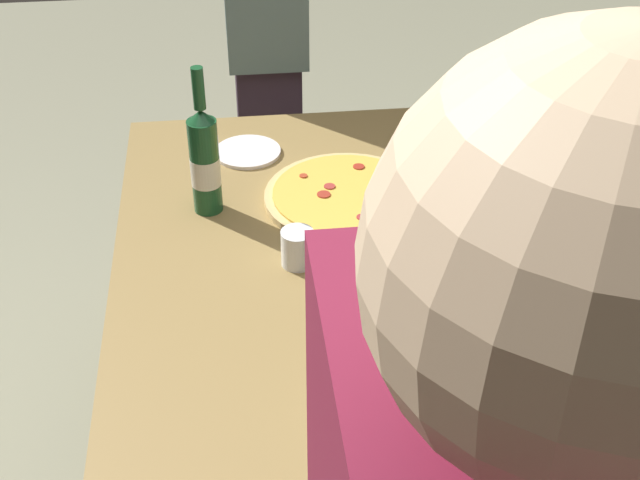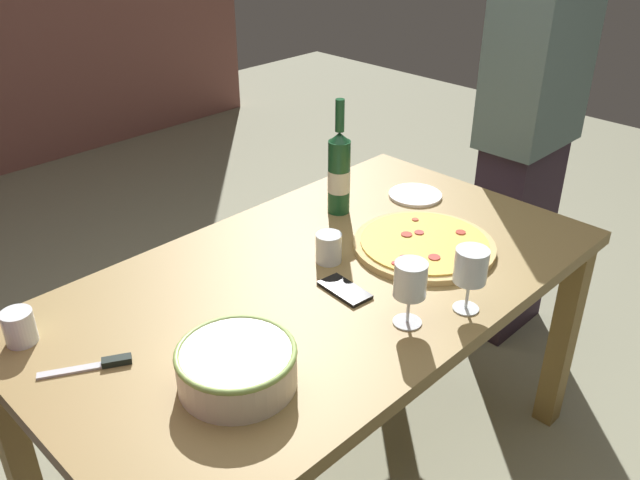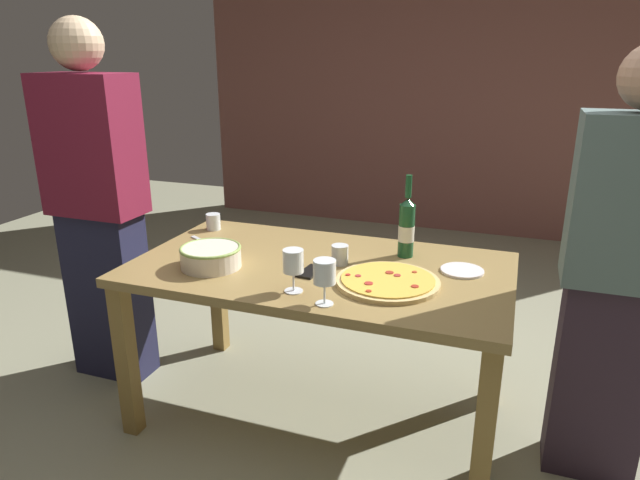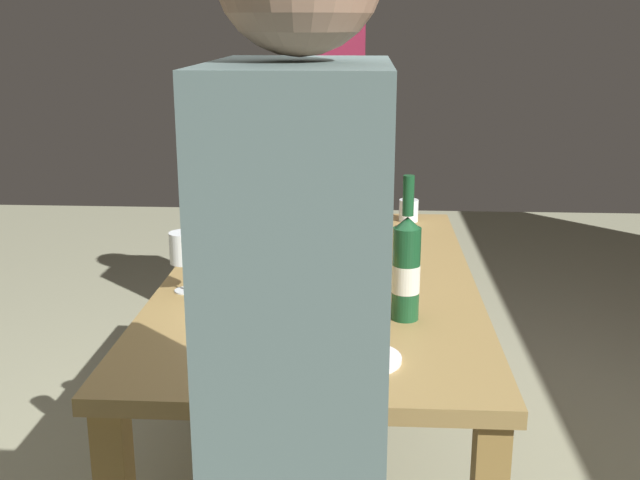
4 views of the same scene
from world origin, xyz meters
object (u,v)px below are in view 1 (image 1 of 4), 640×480
Objects in this scene: wine_bottle at (205,160)px; serving_bowl at (449,404)px; pizza at (347,196)px; side_plate at (248,152)px; cell_phone at (365,280)px; dining_table at (320,316)px; cup_ceramic at (297,248)px; person_host at (265,40)px; wine_glass_by_bottle at (459,229)px; wine_glass_near_pizza at (473,188)px.

serving_bowl is at bearing -151.31° from wine_bottle.
pizza reaches higher than side_plate.
pizza is 0.36m from wine_bottle.
cell_phone is (-0.33, 0.01, -0.01)m from pizza.
dining_table is 18.91× the size of cup_ceramic.
wine_bottle is 4.35× the size of cup_ceramic.
wine_bottle is (0.32, 0.23, 0.23)m from dining_table.
wine_bottle is 0.22× the size of person_host.
cell_phone is at bearing 10.65° from serving_bowl.
person_host is at bearing 16.54° from wine_glass_by_bottle.
wine_glass_by_bottle is 1.19m from person_host.
cell_phone is (-0.16, 0.27, -0.12)m from wine_glass_near_pizza.
cup_ceramic is (0.07, 0.34, -0.07)m from wine_glass_by_bottle.
wine_glass_near_pizza is 0.16m from wine_glass_by_bottle.
pizza is (0.32, -0.11, 0.10)m from dining_table.
side_plate is 0.63m from cell_phone.
pizza is at bearing -89.97° from wine_bottle.
dining_table is 0.48m from serving_bowl.
cell_phone is at bearing 120.03° from wine_glass_near_pizza.
wine_glass_by_bottle is at bearing -143.75° from side_plate.
serving_bowl is 0.16× the size of person_host.
wine_glass_near_pizza is at bearing -106.06° from wine_bottle.
wine_glass_near_pizza is 1.18× the size of cell_phone.
side_plate is (0.58, 0.13, 0.10)m from dining_table.
serving_bowl is at bearing -174.65° from pizza.
wine_glass_near_pizza is at bearing -131.39° from side_plate.
cup_ceramic is 1.07m from person_host.
wine_glass_near_pizza is 0.10× the size of person_host.
cup_ceramic is (-0.07, 0.41, -0.08)m from wine_glass_near_pizza.
cup_ceramic is at bearing 149.16° from pizza.
pizza is 0.75m from serving_bowl.
dining_table is 4.34× the size of wine_bottle.
wine_bottle is 0.62m from wine_glass_by_bottle.
cup_ceramic is 0.52m from side_plate.
wine_glass_near_pizza is at bearing 20.21° from person_host.
cell_phone is (-0.08, -0.14, -0.04)m from cup_ceramic.
wine_glass_near_pizza reaches higher than cell_phone.
serving_bowl is 1.54× the size of wine_glass_by_bottle.
wine_bottle reaches higher than serving_bowl.
cup_ceramic is (-0.25, 0.15, 0.03)m from pizza.
pizza is at bearing 31.11° from wine_glass_by_bottle.
dining_table is at bearing 112.12° from wine_glass_near_pizza.
cup_ceramic is at bearing -141.78° from wine_bottle.
person_host is (0.82, 0.15, 0.08)m from pizza.
wine_glass_by_bottle is 1.17× the size of cell_phone.
dining_table is at bearing 22.34° from serving_bowl.
wine_glass_near_pizza is 1.01× the size of wine_glass_by_bottle.
wine_glass_by_bottle is (0.43, -0.12, 0.07)m from serving_bowl.
person_host is at bearing 22.25° from wine_glass_near_pizza.
pizza is 4.84× the size of cup_ceramic.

